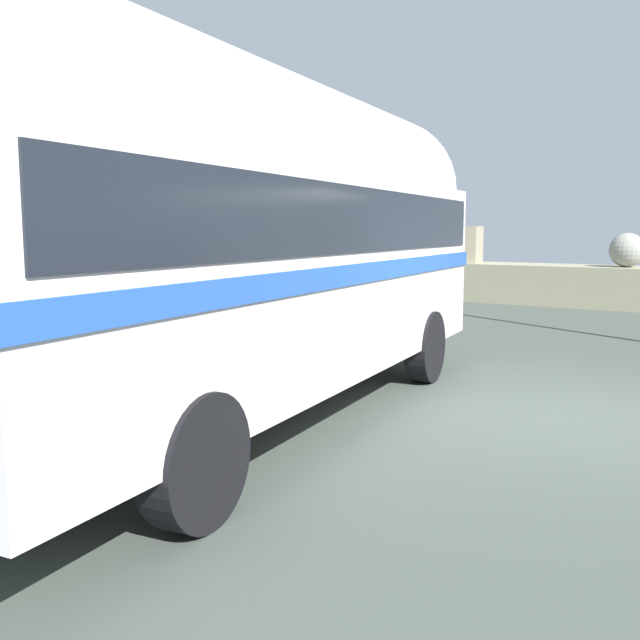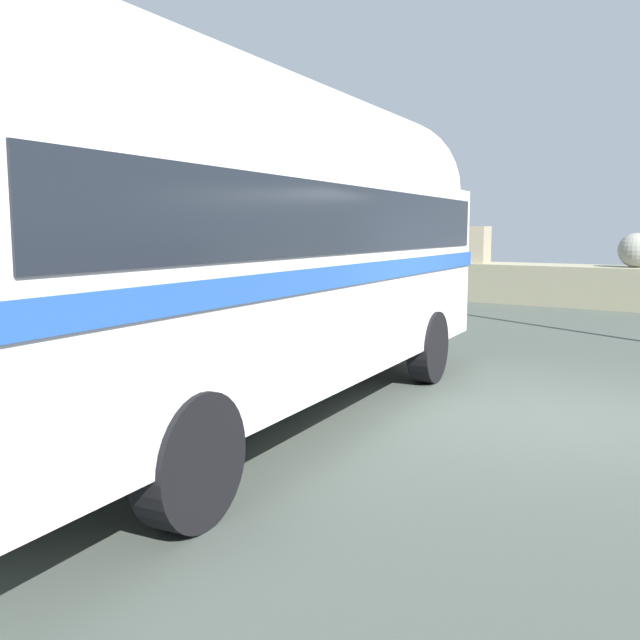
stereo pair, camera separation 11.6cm
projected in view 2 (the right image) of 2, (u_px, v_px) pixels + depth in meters
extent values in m
cube|color=#3F4740|center=(593.00, 421.00, 7.55)|extent=(32.00, 26.00, 0.02)
sphere|color=gray|center=(326.00, 246.00, 23.93)|extent=(0.81, 0.81, 0.81)
cube|color=gray|center=(469.00, 245.00, 20.43)|extent=(1.21, 1.13, 1.06)
sphere|color=gray|center=(636.00, 250.00, 17.94)|extent=(0.88, 0.88, 0.88)
cylinder|color=black|center=(284.00, 336.00, 10.36)|extent=(0.43, 0.99, 0.96)
cylinder|color=black|center=(428.00, 347.00, 9.38)|extent=(0.43, 0.99, 0.96)
cylinder|color=black|center=(190.00, 460.00, 4.76)|extent=(0.43, 0.99, 0.96)
cube|color=silver|center=(253.00, 275.00, 7.43)|extent=(3.76, 8.68, 2.10)
cylinder|color=silver|center=(252.00, 175.00, 7.29)|extent=(3.50, 8.32, 2.20)
cube|color=#244F9E|center=(253.00, 271.00, 7.42)|extent=(3.82, 8.77, 0.20)
cube|color=black|center=(253.00, 220.00, 7.35)|extent=(3.74, 8.36, 0.64)
cube|color=silver|center=(395.00, 314.00, 11.32)|extent=(2.28, 0.53, 0.28)
cylinder|color=black|center=(124.00, 308.00, 13.99)|extent=(0.57, 1.00, 0.96)
cylinder|color=black|center=(225.00, 312.00, 13.34)|extent=(0.57, 1.00, 0.96)
cylinder|color=black|center=(38.00, 360.00, 8.41)|extent=(0.57, 1.00, 0.96)
cube|color=silver|center=(89.00, 261.00, 11.07)|extent=(4.96, 8.73, 2.10)
cylinder|color=silver|center=(86.00, 193.00, 10.93)|extent=(4.66, 8.34, 2.20)
cube|color=#B22D21|center=(89.00, 257.00, 11.06)|extent=(5.03, 8.82, 0.20)
cube|color=black|center=(87.00, 224.00, 10.99)|extent=(4.88, 8.42, 0.64)
cube|color=silver|center=(211.00, 293.00, 15.22)|extent=(2.21, 0.88, 0.28)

